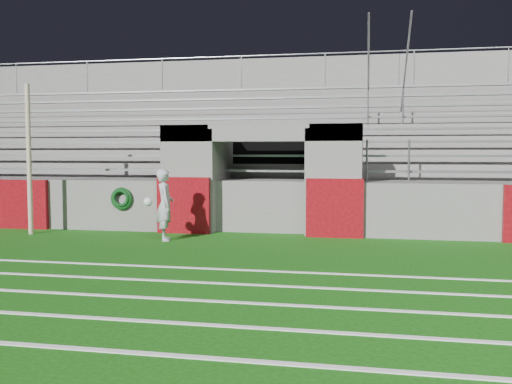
# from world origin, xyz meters

# --- Properties ---
(ground) EXTENTS (90.00, 90.00, 0.00)m
(ground) POSITION_xyz_m (0.00, 0.00, 0.00)
(ground) COLOR #124C0C
(ground) RESTS_ON ground
(field_post) EXTENTS (0.11, 0.11, 3.55)m
(field_post) POSITION_xyz_m (-5.34, 2.11, 1.77)
(field_post) COLOR #C4B091
(field_post) RESTS_ON ground
(field_markings) EXTENTS (28.00, 8.09, 0.01)m
(field_markings) POSITION_xyz_m (0.00, -5.00, 0.01)
(field_markings) COLOR white
(field_markings) RESTS_ON ground
(stadium_structure) EXTENTS (26.00, 8.48, 5.42)m
(stadium_structure) POSITION_xyz_m (0.00, 7.97, 1.49)
(stadium_structure) COLOR #5F5D5A
(stadium_structure) RESTS_ON ground
(goalkeeper_with_ball) EXTENTS (0.72, 0.68, 1.58)m
(goalkeeper_with_ball) POSITION_xyz_m (-1.85, 1.79, 0.79)
(goalkeeper_with_ball) COLOR #A7AAB0
(goalkeeper_with_ball) RESTS_ON ground
(hose_coil) EXTENTS (0.56, 0.14, 0.56)m
(hose_coil) POSITION_xyz_m (-3.40, 2.93, 0.81)
(hose_coil) COLOR #0B3A11
(hose_coil) RESTS_ON ground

